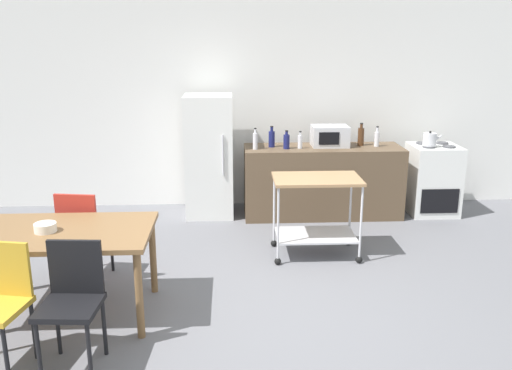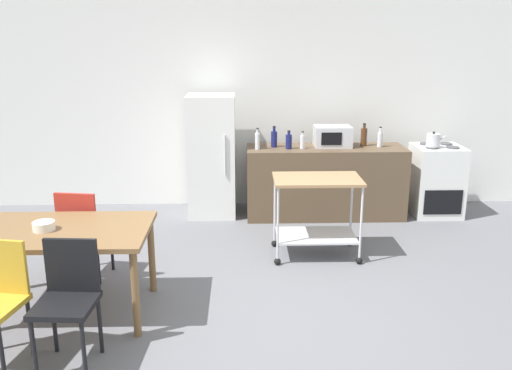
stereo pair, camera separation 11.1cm
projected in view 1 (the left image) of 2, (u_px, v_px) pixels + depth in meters
The scene contains 18 objects.
ground_plane at pixel (266, 315), 4.55m from camera, with size 12.00×12.00×0.00m, color slate.
back_wall at pixel (251, 98), 7.25m from camera, with size 8.40×0.12×2.90m, color white.
kitchen_counter at pixel (322, 181), 6.98m from camera, with size 2.00×0.64×0.90m, color brown.
dining_table at pixel (59, 240), 4.38m from camera, with size 1.50×0.90×0.75m.
chair_black at pixel (72, 296), 3.76m from camera, with size 0.43×0.43×0.89m.
chair_red at pixel (83, 229), 5.06m from camera, with size 0.46×0.46×0.89m.
stove_oven at pixel (432, 179), 7.06m from camera, with size 0.60×0.61×0.92m.
refrigerator at pixel (209, 156), 6.92m from camera, with size 0.60×0.63×1.55m.
kitchen_cart at pixel (316, 203), 5.66m from camera, with size 0.91×0.57×0.85m.
bottle_vinegar at pixel (255, 141), 6.69m from camera, with size 0.06×0.06×0.27m.
bottle_olive_oil at pixel (272, 138), 6.83m from camera, with size 0.08×0.08×0.27m.
bottle_wine at pixel (286, 141), 6.73m from camera, with size 0.08×0.08×0.23m.
bottle_hot_sauce at pixel (300, 141), 6.75m from camera, with size 0.06×0.06×0.22m.
microwave at pixel (330, 136), 6.88m from camera, with size 0.46×0.35×0.26m.
bottle_sparkling_water at pixel (361, 136), 6.93m from camera, with size 0.08×0.08×0.29m.
bottle_sesame_oil at pixel (377, 138), 6.87m from camera, with size 0.06×0.06×0.26m.
fruit_bowl at pixel (45, 227), 4.32m from camera, with size 0.17×0.17×0.07m, color white.
kettle at pixel (430, 139), 6.82m from camera, with size 0.24×0.17×0.19m.
Camera 1 is at (-0.28, -4.09, 2.27)m, focal length 38.06 mm.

